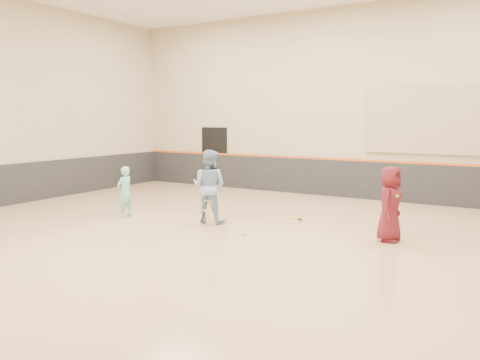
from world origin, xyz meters
The scene contains 14 objects.
room centered at (0.00, 0.00, 0.81)m, with size 15.04×12.04×6.22m.
wainscot_back centered at (0.00, 5.97, 0.60)m, with size 14.90×0.04×1.20m, color #232326.
wainscot_left centered at (-7.47, 0.00, 0.60)m, with size 0.04×11.90×1.20m, color #232326.
accent_stripe centered at (0.00, 5.96, 1.22)m, with size 14.90×0.03×0.06m, color #D85914.
acoustic_panel centered at (2.80, 5.95, 2.50)m, with size 3.20×0.08×2.00m, color tan.
doorway centered at (-4.50, 5.98, 1.10)m, with size 1.10×0.05×2.20m, color black.
girl centered at (-3.35, 0.13, 0.66)m, with size 0.48×0.31×1.31m, color #7BD6CB.
instructor centered at (-1.13, 0.71, 0.89)m, with size 0.86×0.67×1.78m, color #84A2CC.
young_man centered at (3.06, 1.16, 0.78)m, with size 0.76×0.50×1.56m, color maroon.
held_racket centered at (-0.91, 0.27, 0.51)m, with size 0.41×0.41×0.54m, color #96C22A, non-canonical shape.
spare_racket centered at (0.49, 2.25, 0.04)m, with size 0.76×0.76×0.09m, color #CEE432, non-canonical shape.
ball_under_racket centered at (0.25, 0.00, 0.03)m, with size 0.07×0.07×0.07m, color #C8D331.
ball_in_hand centered at (3.24, 0.98, 0.98)m, with size 0.07×0.07×0.07m, color #C1DE33.
ball_beside_spare centered at (0.09, 2.89, 0.03)m, with size 0.07×0.07×0.07m, color #D1F038.
Camera 1 is at (5.24, -8.55, 2.51)m, focal length 35.00 mm.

